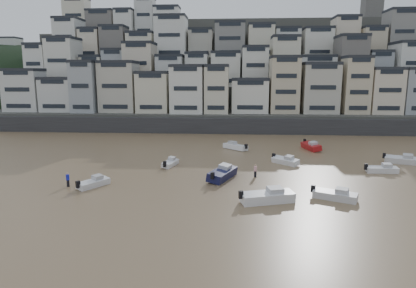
# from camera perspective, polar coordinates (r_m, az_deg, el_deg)

# --- Properties ---
(harbor_wall) EXTENTS (140.00, 3.00, 3.50)m
(harbor_wall) POSITION_cam_1_polar(r_m,az_deg,el_deg) (84.76, 5.57, 2.81)
(harbor_wall) COLOR #38383A
(harbor_wall) RESTS_ON ground
(hillside) EXTENTS (141.04, 66.00, 50.00)m
(hillside) POSITION_cam_1_polar(r_m,az_deg,el_deg) (123.99, 7.43, 10.46)
(hillside) COLOR #4C4C47
(hillside) RESTS_ON ground
(boat_a) EXTENTS (6.50, 3.80, 1.69)m
(boat_a) POSITION_cam_1_polar(r_m,az_deg,el_deg) (39.57, 9.14, -7.73)
(boat_a) COLOR silver
(boat_a) RESTS_ON ground
(boat_b) EXTENTS (5.17, 3.61, 1.35)m
(boat_b) POSITION_cam_1_polar(r_m,az_deg,el_deg) (42.22, 18.97, -7.24)
(boat_b) COLOR silver
(boat_b) RESTS_ON ground
(boat_c) EXTENTS (4.31, 6.77, 1.76)m
(boat_c) POSITION_cam_1_polar(r_m,az_deg,el_deg) (47.73, 2.24, -4.35)
(boat_c) COLOR #13153D
(boat_c) RESTS_ON ground
(boat_d) EXTENTS (4.54, 1.50, 1.24)m
(boat_d) POSITION_cam_1_polar(r_m,az_deg,el_deg) (56.01, 25.20, -3.39)
(boat_d) COLOR silver
(boat_d) RESTS_ON ground
(boat_e) EXTENTS (4.41, 4.36, 1.28)m
(boat_e) POSITION_cam_1_polar(r_m,az_deg,el_deg) (56.61, 11.82, -2.43)
(boat_e) COLOR white
(boat_e) RESTS_ON ground
(boat_f) EXTENTS (2.31, 4.40, 1.14)m
(boat_f) POSITION_cam_1_polar(r_m,az_deg,el_deg) (54.58, -5.81, -2.82)
(boat_f) COLOR white
(boat_f) RESTS_ON ground
(boat_g) EXTENTS (5.53, 3.59, 1.44)m
(boat_g) POSITION_cam_1_polar(r_m,az_deg,el_deg) (63.00, 27.72, -2.04)
(boat_g) COLOR silver
(boat_g) RESTS_ON ground
(boat_h) EXTENTS (5.06, 4.83, 1.44)m
(boat_h) POSITION_cam_1_polar(r_m,az_deg,el_deg) (66.50, 4.24, -0.22)
(boat_h) COLOR white
(boat_h) RESTS_ON ground
(boat_i) EXTENTS (3.18, 5.97, 1.55)m
(boat_i) POSITION_cam_1_polar(r_m,az_deg,el_deg) (68.61, 15.56, -0.20)
(boat_i) COLOR #A41416
(boat_i) RESTS_ON ground
(boat_j) EXTENTS (3.61, 4.53, 1.21)m
(boat_j) POSITION_cam_1_polar(r_m,az_deg,el_deg) (46.52, -17.21, -5.58)
(boat_j) COLOR white
(boat_j) RESTS_ON ground
(person_blue) EXTENTS (0.44, 0.44, 1.74)m
(person_blue) POSITION_cam_1_polar(r_m,az_deg,el_deg) (47.53, -20.76, -5.13)
(person_blue) COLOR #1920BC
(person_blue) RESTS_ON ground
(person_pink) EXTENTS (0.44, 0.44, 1.74)m
(person_pink) POSITION_cam_1_polar(r_m,az_deg,el_deg) (48.82, 7.30, -4.10)
(person_pink) COLOR #E9A4AD
(person_pink) RESTS_ON ground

